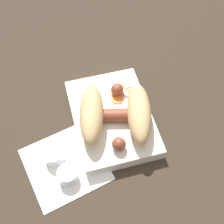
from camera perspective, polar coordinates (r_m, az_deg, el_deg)
The scene contains 8 objects.
ground_plane at distance 0.73m, azimuth 0.00°, elevation -1.72°, with size 3.00×3.00×0.00m, color #33281E.
food_tray at distance 0.72m, azimuth 0.00°, elevation -1.10°, with size 0.24×0.17×0.03m.
bread_roll at distance 0.67m, azimuth 0.62°, elevation -0.31°, with size 0.19×0.19×0.06m.
sausage at distance 0.69m, azimuth 1.10°, elevation -0.61°, with size 0.17×0.15×0.03m.
pickled_veggies at distance 0.74m, azimuth 2.46°, elevation 3.61°, with size 0.06×0.08×0.01m.
napkin at distance 0.69m, azimuth -8.54°, elevation -9.43°, with size 0.19×0.19×0.00m.
condiment_cup_near at distance 0.68m, azimuth -10.57°, elevation -7.97°, with size 0.04×0.04×0.03m.
condiment_cup_far at distance 0.66m, azimuth -8.08°, elevation -11.38°, with size 0.04×0.04×0.03m.
Camera 1 is at (0.37, -0.10, 0.62)m, focal length 50.00 mm.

